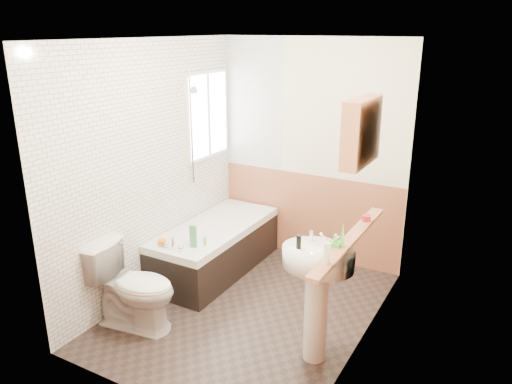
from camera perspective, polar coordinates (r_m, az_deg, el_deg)
floor at (r=4.95m, az=-0.87°, el=-13.24°), size 2.80×2.80×0.00m
ceiling at (r=4.21m, az=-1.04°, el=17.12°), size 2.80×2.80×0.00m
wall_back at (r=5.64m, az=6.29°, el=4.50°), size 2.20×0.02×2.50m
wall_front at (r=3.36m, az=-13.19°, el=-5.74°), size 2.20×0.02×2.50m
wall_left at (r=5.05m, az=-11.93°, el=2.55°), size 0.02×2.80×2.50m
wall_right at (r=4.01m, az=12.92°, el=-1.69°), size 0.02×2.80×2.50m
wainscot_right at (r=4.32m, az=11.92°, el=-11.02°), size 0.01×2.80×1.00m
wainscot_front at (r=3.73m, az=-12.09°, el=-16.19°), size 2.20×0.01×1.00m
wainscot_back at (r=5.84m, az=5.95°, el=-2.70°), size 2.20×0.01×1.00m
tile_cladding_left at (r=5.03m, az=-11.74°, el=2.52°), size 0.01×2.80×2.50m
tile_return_back at (r=5.83m, az=-0.29°, el=10.09°), size 0.75×0.01×1.50m
window at (r=5.66m, az=-5.50°, el=8.73°), size 0.03×0.79×0.99m
bathtub at (r=5.56m, az=-4.65°, el=-6.26°), size 0.70×1.64×0.68m
shower_riser at (r=5.37m, az=-7.35°, el=8.30°), size 0.10×0.08×1.21m
toilet at (r=4.65m, az=-13.85°, el=-10.47°), size 0.86×0.56×0.79m
sink at (r=3.99m, az=7.00°, el=-10.14°), size 0.57×0.46×1.10m
pine_shelf at (r=3.89m, az=10.68°, el=-5.38°), size 0.10×1.48×0.03m
medicine_cabinet at (r=3.83m, az=11.92°, el=6.77°), size 0.14×0.56×0.50m
foam_can at (r=3.44m, az=8.14°, el=-6.90°), size 0.05×0.05×0.15m
green_bottle at (r=3.69m, az=9.89°, el=-4.80°), size 0.05×0.05×0.19m
black_jar at (r=4.23m, az=12.50°, el=-2.91°), size 0.10×0.10×0.05m
soap_bottle at (r=3.75m, az=8.99°, el=-6.69°), size 0.09×0.18×0.08m
clear_bottle at (r=3.83m, az=4.91°, el=-5.69°), size 0.04×0.04×0.11m
blue_gel at (r=4.92m, az=-7.19°, el=-5.05°), size 0.07×0.06×0.22m
cream_jar at (r=5.05m, az=-10.66°, el=-5.67°), size 0.10×0.10×0.06m
orange_bottle at (r=4.97m, az=-5.86°, el=-5.60°), size 0.03×0.03×0.09m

